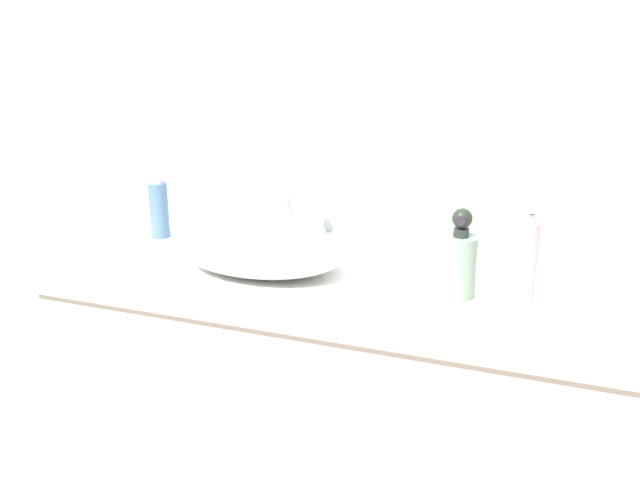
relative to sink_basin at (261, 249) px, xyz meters
The scene contains 8 objects.
bathroom_wall_rear 0.56m from the sink_basin, 62.69° to the left, with size 6.00×0.06×2.60m, color silver.
vanity_counter 0.55m from the sink_basin, ahead, with size 1.52×0.56×0.86m.
wall_mirror_panel 0.65m from the sink_basin, 49.56° to the left, with size 1.29×0.01×1.08m, color #B2BCC6.
sink_basin is the anchor object (origin of this frame).
faucet 0.17m from the sink_basin, 90.00° to the left, with size 0.03×0.12×0.17m.
soap_dispenser 0.46m from the sink_basin, ahead, with size 0.07×0.07×0.19m.
lotion_bottle 0.59m from the sink_basin, ahead, with size 0.05×0.05×0.22m.
perfume_bottle 0.37m from the sink_basin, 160.23° to the left, with size 0.05×0.05×0.16m.
Camera 1 is at (0.45, -1.03, 1.46)m, focal length 39.17 mm.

